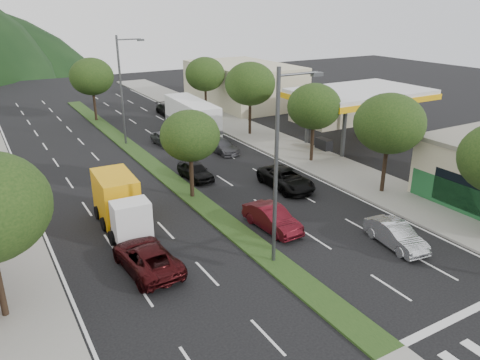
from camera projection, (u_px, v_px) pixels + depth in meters
ground at (390, 355)px, 17.94m from camera, size 160.00×160.00×0.00m
sidewalk_right at (282, 145)px, 43.98m from camera, size 5.00×90.00×0.15m
median at (144, 158)px, 40.51m from camera, size 1.60×56.00×0.12m
gas_canopy at (360, 96)px, 43.00m from camera, size 12.20×8.20×5.25m
bldg_right_far at (243, 84)px, 61.72m from camera, size 10.00×16.00×5.20m
tree_r_b at (389, 124)px, 31.49m from camera, size 4.80×4.80×6.94m
tree_r_c at (314, 106)px, 38.05m from camera, size 4.40×4.40×6.48m
tree_r_d at (250, 84)px, 45.96m from camera, size 5.00×5.00×7.17m
tree_r_e at (205, 74)px, 54.13m from camera, size 4.60×4.60×6.71m
tree_med_near at (190, 136)px, 30.89m from camera, size 4.00×4.00×6.02m
tree_med_far at (92, 77)px, 51.66m from camera, size 4.80×4.80×6.94m
streetlight_near at (280, 160)px, 22.51m from camera, size 2.60×0.25×10.00m
streetlight_mid at (123, 85)px, 42.68m from camera, size 2.60×0.25×10.00m
sedan_silver at (396, 235)px, 25.79m from camera, size 1.93×4.21×1.34m
suv_maroon at (147, 257)px, 23.46m from camera, size 2.59×5.13×1.39m
car_queue_a at (195, 171)px, 35.63m from camera, size 1.76×3.96×1.32m
car_queue_b at (222, 146)px, 42.03m from camera, size 1.94×4.23×1.20m
car_queue_c at (272, 218)px, 27.69m from camera, size 1.75×4.38×1.42m
car_queue_d at (286, 179)px, 33.89m from camera, size 2.45×5.13×1.41m
car_queue_e at (163, 138)px, 44.35m from camera, size 1.61×3.60×1.20m
car_queue_f at (167, 109)px, 56.30m from camera, size 1.97×4.33×1.23m
box_truck at (119, 203)px, 27.97m from camera, size 2.59×6.15×2.99m
motorhome at (192, 117)px, 47.01m from camera, size 3.42×9.38×3.54m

